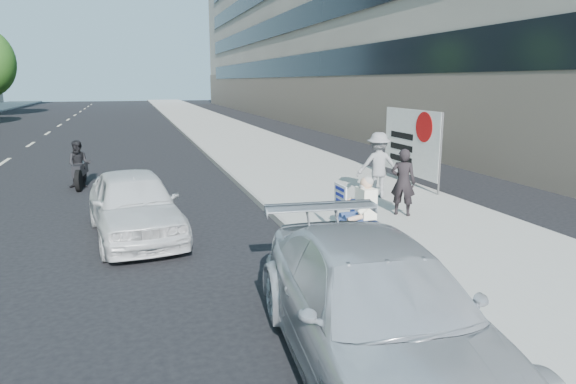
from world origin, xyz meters
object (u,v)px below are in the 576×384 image
object	(u,v)px
protest_banner	(411,142)
motorcycle	(80,167)
parked_sedan	(376,310)
jogger	(378,165)
seated_protester	(358,207)
pedestrian_woman	(403,182)
white_sedan_near	(134,204)

from	to	relation	value
protest_banner	motorcycle	bearing A→B (deg)	161.24
protest_banner	parked_sedan	world-z (taller)	protest_banner
jogger	protest_banner	world-z (taller)	protest_banner
protest_banner	seated_protester	bearing A→B (deg)	-128.82
pedestrian_woman	parked_sedan	distance (m)	6.41
pedestrian_woman	parked_sedan	size ratio (longest dim) A/B	0.31
seated_protester	pedestrian_woman	world-z (taller)	pedestrian_woman
seated_protester	parked_sedan	bearing A→B (deg)	-111.93
seated_protester	jogger	size ratio (longest dim) A/B	0.76
pedestrian_woman	motorcycle	size ratio (longest dim) A/B	0.74
protest_banner	white_sedan_near	bearing A→B (deg)	-161.95
motorcycle	protest_banner	bearing A→B (deg)	-12.58
white_sedan_near	pedestrian_woman	bearing A→B (deg)	-12.49
protest_banner	jogger	bearing A→B (deg)	-143.09
seated_protester	motorcycle	world-z (taller)	seated_protester
seated_protester	pedestrian_woman	bearing A→B (deg)	42.36
motorcycle	parked_sedan	bearing A→B (deg)	-65.17
pedestrian_woman	motorcycle	xyz separation A→B (m)	(-7.34, 6.27, -0.28)
jogger	motorcycle	size ratio (longest dim) A/B	0.83
protest_banner	parked_sedan	xyz separation A→B (m)	(-5.38, -8.53, -0.69)
seated_protester	pedestrian_woman	distance (m)	2.58
jogger	pedestrian_woman	xyz separation A→B (m)	(-0.30, -1.84, -0.09)
parked_sedan	motorcycle	distance (m)	12.35
jogger	white_sedan_near	size ratio (longest dim) A/B	0.42
protest_banner	parked_sedan	distance (m)	10.11
white_sedan_near	motorcycle	bearing A→B (deg)	97.54
parked_sedan	white_sedan_near	world-z (taller)	parked_sedan
pedestrian_woman	protest_banner	size ratio (longest dim) A/B	0.50
pedestrian_woman	white_sedan_near	bearing A→B (deg)	33.77
white_sedan_near	motorcycle	size ratio (longest dim) A/B	1.98
pedestrian_woman	white_sedan_near	world-z (taller)	pedestrian_woman
seated_protester	motorcycle	bearing A→B (deg)	124.19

